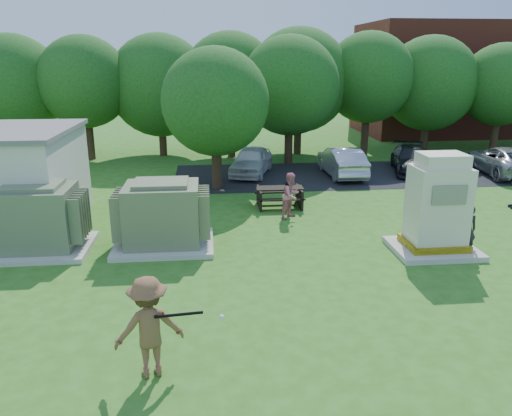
{
  "coord_description": "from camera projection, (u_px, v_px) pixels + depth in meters",
  "views": [
    {
      "loc": [
        -1.38,
        -10.11,
        5.6
      ],
      "look_at": [
        0.0,
        4.0,
        1.3
      ],
      "focal_mm": 35.0,
      "sensor_mm": 36.0,
      "label": 1
    }
  ],
  "objects": [
    {
      "name": "ground",
      "position": [
        273.0,
        313.0,
        11.38
      ],
      "size": [
        120.0,
        120.0,
        0.0
      ],
      "primitive_type": "plane",
      "color": "#2D6619",
      "rests_on": "ground"
    },
    {
      "name": "brick_building",
      "position": [
        463.0,
        79.0,
        37.61
      ],
      "size": [
        15.0,
        8.0,
        8.0
      ],
      "primitive_type": "cube",
      "color": "maroon",
      "rests_on": "ground"
    },
    {
      "name": "parking_strip",
      "position": [
        377.0,
        174.0,
        24.89
      ],
      "size": [
        20.0,
        6.0,
        0.01
      ],
      "primitive_type": "cube",
      "color": "#232326",
      "rests_on": "ground"
    },
    {
      "name": "transformer_left",
      "position": [
        36.0,
        220.0,
        14.78
      ],
      "size": [
        3.0,
        2.4,
        2.07
      ],
      "color": "beige",
      "rests_on": "ground"
    },
    {
      "name": "transformer_right",
      "position": [
        163.0,
        216.0,
        15.12
      ],
      "size": [
        3.0,
        2.4,
        2.07
      ],
      "color": "beige",
      "rests_on": "ground"
    },
    {
      "name": "generator_cabinet",
      "position": [
        437.0,
        210.0,
        14.62
      ],
      "size": [
        2.45,
        2.0,
        2.98
      ],
      "color": "beige",
      "rests_on": "ground"
    },
    {
      "name": "picnic_table",
      "position": [
        279.0,
        195.0,
        19.33
      ],
      "size": [
        1.82,
        1.36,
        0.78
      ],
      "color": "black",
      "rests_on": "ground"
    },
    {
      "name": "batter",
      "position": [
        149.0,
        327.0,
        8.93
      ],
      "size": [
        1.38,
        0.99,
        1.93
      ],
      "primitive_type": "imported",
      "rotation": [
        0.0,
        0.0,
        3.38
      ],
      "color": "brown",
      "rests_on": "ground"
    },
    {
      "name": "person_by_generator",
      "position": [
        467.0,
        230.0,
        14.65
      ],
      "size": [
        0.56,
        0.38,
        1.48
      ],
      "primitive_type": "imported",
      "rotation": [
        0.0,
        0.0,
        3.1
      ],
      "color": "black",
      "rests_on": "ground"
    },
    {
      "name": "person_at_picnic",
      "position": [
        291.0,
        195.0,
        17.91
      ],
      "size": [
        1.02,
        1.02,
        1.67
      ],
      "primitive_type": "imported",
      "rotation": [
        0.0,
        0.0,
        0.76
      ],
      "color": "#CA6B7A",
      "rests_on": "ground"
    },
    {
      "name": "car_white",
      "position": [
        251.0,
        161.0,
        24.64
      ],
      "size": [
        2.73,
        4.32,
        1.37
      ],
      "primitive_type": "imported",
      "rotation": [
        0.0,
        0.0,
        -0.3
      ],
      "color": "silver",
      "rests_on": "ground"
    },
    {
      "name": "car_silver_a",
      "position": [
        342.0,
        162.0,
        24.35
      ],
      "size": [
        1.58,
        4.31,
        1.41
      ],
      "primitive_type": "imported",
      "rotation": [
        0.0,
        0.0,
        3.16
      ],
      "color": "#B9B9BE",
      "rests_on": "ground"
    },
    {
      "name": "car_dark",
      "position": [
        412.0,
        160.0,
        25.15
      ],
      "size": [
        2.89,
        4.75,
        1.29
      ],
      "primitive_type": "imported",
      "rotation": [
        0.0,
        0.0,
        -0.26
      ],
      "color": "black",
      "rests_on": "ground"
    },
    {
      "name": "car_silver_b",
      "position": [
        504.0,
        160.0,
        24.73
      ],
      "size": [
        2.8,
        5.16,
        1.37
      ],
      "primitive_type": "imported",
      "rotation": [
        0.0,
        0.0,
        3.03
      ],
      "color": "#A6A5AA",
      "rests_on": "ground"
    },
    {
      "name": "batting_equipment",
      "position": [
        182.0,
        315.0,
        8.76
      ],
      "size": [
        1.28,
        0.24,
        0.12
      ],
      "color": "black",
      "rests_on": "ground"
    },
    {
      "name": "tree_row",
      "position": [
        262.0,
        84.0,
        27.96
      ],
      "size": [
        41.3,
        13.3,
        7.3
      ],
      "color": "#47301E",
      "rests_on": "ground"
    }
  ]
}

